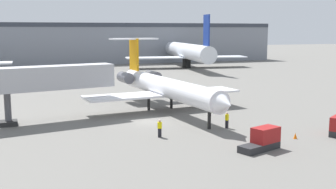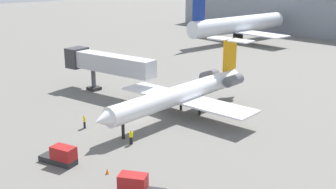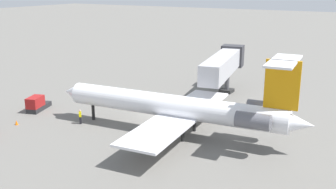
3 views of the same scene
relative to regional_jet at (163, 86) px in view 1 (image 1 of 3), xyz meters
name	(u,v)px [view 1 (image 1 of 3)]	position (x,y,z in m)	size (l,w,h in m)	color
ground_plane	(150,122)	(-3.69, -5.72, -3.19)	(400.00, 400.00, 0.10)	#66635E
regional_jet	(163,86)	(0.00, 0.00, 0.00)	(20.35, 28.55, 8.90)	white
jet_bridge	(30,80)	(-15.95, -1.77, 1.63)	(16.77, 5.90, 6.46)	#ADADB2
ground_crew_marshaller	(227,120)	(2.84, -11.54, -2.28)	(0.47, 0.46, 1.69)	black
ground_crew_loader	(160,128)	(-4.92, -12.60, -2.28)	(0.47, 0.41, 1.69)	black
baggage_tug_lead	(263,140)	(1.91, -19.64, -2.30)	(4.24, 2.58, 1.90)	#262628
traffic_cone_near	(295,136)	(6.81, -17.60, -2.87)	(0.36, 0.36, 0.55)	orange
terminal_building	(58,43)	(-3.69, 84.29, 2.91)	(134.31, 23.63, 12.08)	gray
parked_airliner_west_mid	(187,52)	(26.54, 54.76, 1.19)	(32.82, 38.64, 13.48)	silver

